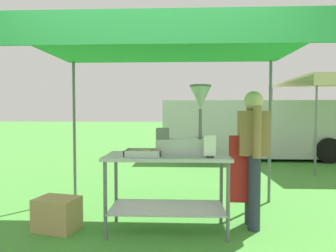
# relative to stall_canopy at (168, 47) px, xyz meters

# --- Properties ---
(ground_plane) EXTENTS (70.00, 70.00, 0.00)m
(ground_plane) POSITION_rel_stall_canopy_xyz_m (-0.13, 4.81, -2.11)
(ground_plane) COLOR #478E38
(stall_canopy) EXTENTS (3.19, 2.28, 2.19)m
(stall_canopy) POSITION_rel_stall_canopy_xyz_m (0.00, 0.00, 0.00)
(stall_canopy) COLOR slate
(stall_canopy) RESTS_ON ground
(donut_cart) EXTENTS (1.40, 0.63, 0.88)m
(donut_cart) POSITION_rel_stall_canopy_xyz_m (-0.00, -0.10, -1.46)
(donut_cart) COLOR #B7B7BC
(donut_cart) RESTS_ON ground
(donut_tray) EXTENTS (0.40, 0.29, 0.07)m
(donut_tray) POSITION_rel_stall_canopy_xyz_m (-0.26, -0.20, -1.20)
(donut_tray) COLOR #B7B7BC
(donut_tray) RESTS_ON donut_cart
(donut_fryer) EXTENTS (0.62, 0.28, 0.79)m
(donut_fryer) POSITION_rel_stall_canopy_xyz_m (0.21, -0.05, -0.95)
(donut_fryer) COLOR #B7B7BC
(donut_fryer) RESTS_ON donut_cart
(menu_sign) EXTENTS (0.13, 0.05, 0.24)m
(menu_sign) POSITION_rel_stall_canopy_xyz_m (0.46, -0.28, -1.13)
(menu_sign) COLOR black
(menu_sign) RESTS_ON donut_cart
(vendor) EXTENTS (0.45, 0.53, 1.61)m
(vendor) POSITION_rel_stall_canopy_xyz_m (1.00, 0.07, -1.21)
(vendor) COLOR #2D3347
(vendor) RESTS_ON ground
(supply_crate) EXTENTS (0.54, 0.44, 0.37)m
(supply_crate) POSITION_rel_stall_canopy_xyz_m (-1.28, -0.12, -1.92)
(supply_crate) COLOR tan
(supply_crate) RESTS_ON ground
(van_silver) EXTENTS (5.52, 2.11, 1.69)m
(van_silver) POSITION_rel_stall_canopy_xyz_m (2.42, 5.69, -1.23)
(van_silver) COLOR #BCBCC1
(van_silver) RESTS_ON ground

